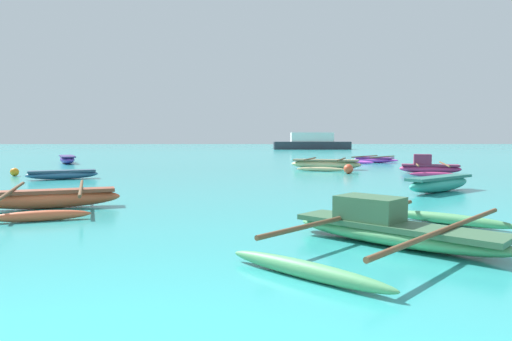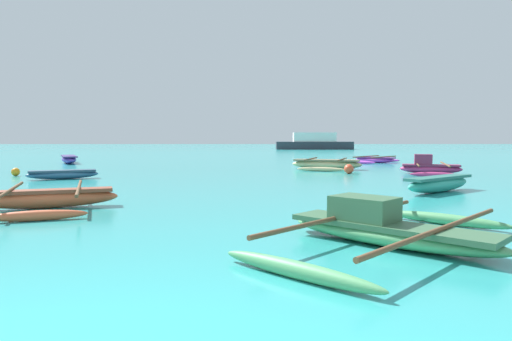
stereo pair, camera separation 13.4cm
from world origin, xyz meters
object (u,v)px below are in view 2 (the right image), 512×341
object	(u,v)px
moored_boat_5	(385,230)
moored_boat_0	(69,159)
moored_boat_3	(63,174)
moored_boat_7	(430,167)
moored_boat_2	(46,198)
moored_boat_6	(375,160)
mooring_buoy_1	(349,169)
distant_ferry	(314,142)
moored_boat_1	(326,164)
moored_boat_4	(439,183)
mooring_buoy_0	(16,172)

from	to	relation	value
moored_boat_5	moored_boat_0	bearing A→B (deg)	165.19
moored_boat_3	moored_boat_7	distance (m)	15.18
moored_boat_2	moored_boat_6	xyz separation A→B (m)	(12.43, 18.63, -0.02)
moored_boat_2	mooring_buoy_1	size ratio (longest dim) A/B	9.37
moored_boat_3	distant_ferry	xyz separation A→B (m)	(16.10, 46.49, 0.76)
moored_boat_3	moored_boat_6	size ratio (longest dim) A/B	0.66
moored_boat_1	moored_boat_6	world-z (taller)	moored_boat_1
moored_boat_4	moored_boat_5	world-z (taller)	moored_boat_5
moored_boat_0	mooring_buoy_1	size ratio (longest dim) A/B	8.80
moored_boat_7	mooring_buoy_0	size ratio (longest dim) A/B	12.83
moored_boat_3	moored_boat_4	size ratio (longest dim) A/B	0.94
moored_boat_1	moored_boat_7	bearing A→B (deg)	-15.72
moored_boat_2	moored_boat_5	distance (m)	7.41
moored_boat_5	moored_boat_7	size ratio (longest dim) A/B	1.11
moored_boat_0	moored_boat_3	bearing A→B (deg)	-4.44
moored_boat_1	moored_boat_4	bearing A→B (deg)	-61.48
moored_boat_5	moored_boat_7	bearing A→B (deg)	110.12
mooring_buoy_0	moored_boat_6	bearing A→B (deg)	29.49
moored_boat_5	moored_boat_4	bearing A→B (deg)	105.83
moored_boat_0	moored_boat_7	distance (m)	20.92
moored_boat_2	moored_boat_7	distance (m)	15.76
moored_boat_6	distant_ferry	size ratio (longest dim) A/B	0.37
mooring_buoy_1	distant_ferry	xyz separation A→B (m)	(4.68, 44.02, 0.75)
moored_boat_6	moored_boat_7	bearing A→B (deg)	-48.48
moored_boat_0	mooring_buoy_1	bearing A→B (deg)	36.23
moored_boat_1	moored_boat_5	bearing A→B (deg)	-77.54
moored_boat_3	mooring_buoy_1	xyz separation A→B (m)	(11.42, 2.46, 0.02)
moored_boat_1	moored_boat_6	size ratio (longest dim) A/B	0.95
moored_boat_0	moored_boat_6	bearing A→B (deg)	66.18
moored_boat_0	moored_boat_2	world-z (taller)	moored_boat_0
mooring_buoy_0	mooring_buoy_1	bearing A→B (deg)	4.08
moored_boat_6	mooring_buoy_0	xyz separation A→B (m)	(-17.55, -9.92, -0.03)
moored_boat_3	distant_ferry	size ratio (longest dim) A/B	0.24
mooring_buoy_0	distant_ferry	world-z (taller)	distant_ferry
moored_boat_0	moored_boat_6	distance (m)	19.14
mooring_buoy_1	mooring_buoy_0	bearing A→B (deg)	-175.92
moored_boat_5	distant_ferry	size ratio (longest dim) A/B	0.45
distant_ferry	moored_boat_0	bearing A→B (deg)	-119.69
moored_boat_2	distant_ferry	xyz separation A→B (m)	(13.52, 53.73, 0.74)
moored_boat_6	moored_boat_1	bearing A→B (deg)	-82.17
mooring_buoy_0	mooring_buoy_1	size ratio (longest dim) A/B	0.80
moored_boat_0	distant_ferry	bearing A→B (deg)	125.39
moored_boat_4	moored_boat_7	bearing A→B (deg)	31.82
moored_boat_7	moored_boat_6	bearing A→B (deg)	107.18
moored_boat_0	moored_boat_7	bearing A→B (deg)	41.01
moored_boat_0	moored_boat_4	bearing A→B (deg)	22.38
moored_boat_7	mooring_buoy_0	distance (m)	17.54
moored_boat_5	mooring_buoy_0	xyz separation A→B (m)	(-11.60, 12.28, -0.06)
moored_boat_1	moored_boat_7	distance (m)	4.94
moored_boat_0	moored_boat_1	xyz separation A→B (m)	(15.04, -5.72, -0.01)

